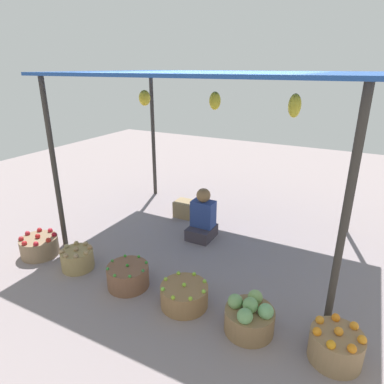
# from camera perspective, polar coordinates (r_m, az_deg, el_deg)

# --- Properties ---
(ground_plane) EXTENTS (14.00, 14.00, 0.00)m
(ground_plane) POSITION_cam_1_polar(r_m,az_deg,el_deg) (5.17, 3.27, -7.71)
(ground_plane) COLOR gray
(market_stall_structure) EXTENTS (3.91, 2.67, 2.39)m
(market_stall_structure) POSITION_cam_1_polar(r_m,az_deg,el_deg) (4.56, 3.85, 17.92)
(market_stall_structure) COLOR #38332D
(market_stall_structure) RESTS_ON ground
(vendor_person) EXTENTS (0.36, 0.44, 0.78)m
(vendor_person) POSITION_cam_1_polar(r_m,az_deg,el_deg) (5.05, 1.81, -4.62)
(vendor_person) COLOR #3C353E
(vendor_person) RESTS_ON ground
(basket_red_apples) EXTENTS (0.50, 0.50, 0.32)m
(basket_red_apples) POSITION_cam_1_polar(r_m,az_deg,el_deg) (5.12, -24.54, -8.34)
(basket_red_apples) COLOR #8A7054
(basket_red_apples) RESTS_ON ground
(basket_potatoes) EXTENTS (0.41, 0.41, 0.31)m
(basket_potatoes) POSITION_cam_1_polar(r_m,az_deg,el_deg) (4.63, -18.92, -10.70)
(basket_potatoes) COLOR #A18754
(basket_potatoes) RESTS_ON ground
(basket_green_chilies) EXTENTS (0.49, 0.49, 0.30)m
(basket_green_chilies) POSITION_cam_1_polar(r_m,az_deg,el_deg) (4.14, -10.83, -13.84)
(basket_green_chilies) COLOR brown
(basket_green_chilies) RESTS_ON ground
(basket_limes) EXTENTS (0.52, 0.52, 0.28)m
(basket_limes) POSITION_cam_1_polar(r_m,az_deg,el_deg) (3.80, -1.33, -17.16)
(basket_limes) COLOR #966E45
(basket_limes) RESTS_ON ground
(basket_cabbages) EXTENTS (0.49, 0.49, 0.38)m
(basket_cabbages) POSITION_cam_1_polar(r_m,az_deg,el_deg) (3.53, 9.75, -20.24)
(basket_cabbages) COLOR olive
(basket_cabbages) RESTS_ON ground
(basket_oranges) EXTENTS (0.46, 0.46, 0.35)m
(basket_oranges) POSITION_cam_1_polar(r_m,az_deg,el_deg) (3.47, 23.29, -22.91)
(basket_oranges) COLOR #997852
(basket_oranges) RESTS_ON ground
(wooden_crate_near_vendor) EXTENTS (0.34, 0.29, 0.28)m
(wooden_crate_near_vendor) POSITION_cam_1_polar(r_m,az_deg,el_deg) (5.80, -1.13, -2.87)
(wooden_crate_near_vendor) COLOR #9C8057
(wooden_crate_near_vendor) RESTS_ON ground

